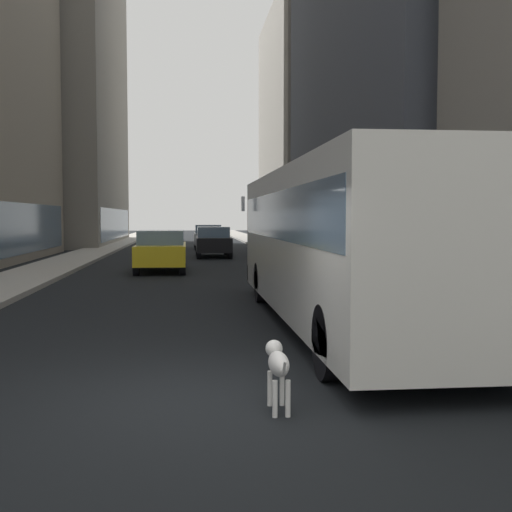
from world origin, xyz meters
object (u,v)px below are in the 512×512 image
at_px(car_black_suv, 213,242).
at_px(dalmatian_dog, 278,364).
at_px(transit_bus, 339,235).
at_px(car_yellow_taxi, 161,250).
at_px(car_silver_sedan, 208,237).

height_order(car_black_suv, dalmatian_dog, car_black_suv).
xyz_separation_m(transit_bus, car_black_suv, (-1.60, 21.94, -0.95)).
height_order(transit_bus, car_black_suv, transit_bus).
bearing_deg(car_black_suv, car_yellow_taxi, -105.12).
xyz_separation_m(car_black_suv, car_yellow_taxi, (-2.40, -8.88, 0.00)).
distance_m(transit_bus, car_silver_sedan, 30.68).
bearing_deg(transit_bus, car_silver_sedan, 92.99).
bearing_deg(car_yellow_taxi, car_black_suv, 74.88).
distance_m(car_black_suv, dalmatian_dog, 27.30).
distance_m(transit_bus, car_yellow_taxi, 13.70).
bearing_deg(transit_bus, car_black_suv, 94.17).
height_order(car_black_suv, car_yellow_taxi, same).
relative_size(car_black_suv, car_yellow_taxi, 0.98).
relative_size(transit_bus, car_silver_sedan, 2.48).
distance_m(car_black_suv, car_yellow_taxi, 9.20).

